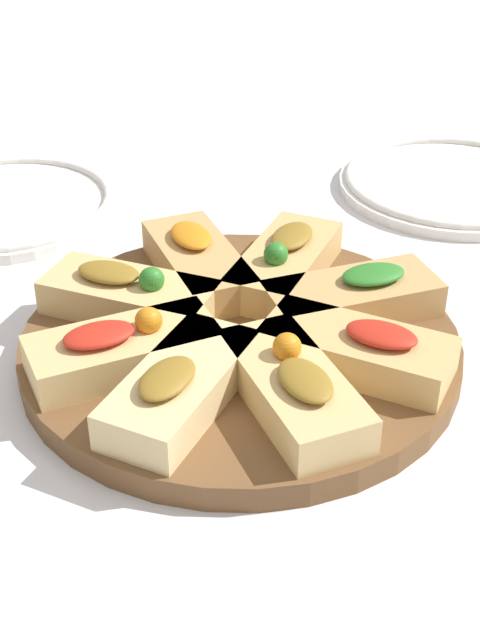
% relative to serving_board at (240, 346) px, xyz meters
% --- Properties ---
extents(ground_plane, '(3.00, 3.00, 0.00)m').
position_rel_serving_board_xyz_m(ground_plane, '(0.00, 0.00, -0.01)').
color(ground_plane, white).
extents(serving_board, '(0.32, 0.32, 0.02)m').
position_rel_serving_board_xyz_m(serving_board, '(0.00, 0.00, 0.00)').
color(serving_board, brown).
rests_on(serving_board, ground_plane).
extents(focaccia_slice_0, '(0.13, 0.06, 0.04)m').
position_rel_serving_board_xyz_m(focaccia_slice_0, '(-0.09, 0.00, 0.02)').
color(focaccia_slice_0, '#DBB775').
rests_on(focaccia_slice_0, serving_board).
extents(focaccia_slice_1, '(0.13, 0.12, 0.04)m').
position_rel_serving_board_xyz_m(focaccia_slice_1, '(-0.07, -0.06, 0.02)').
color(focaccia_slice_1, '#E5C689').
rests_on(focaccia_slice_1, serving_board).
extents(focaccia_slice_2, '(0.06, 0.13, 0.04)m').
position_rel_serving_board_xyz_m(focaccia_slice_2, '(-0.01, -0.09, 0.02)').
color(focaccia_slice_2, '#DBB775').
rests_on(focaccia_slice_2, serving_board).
extents(focaccia_slice_3, '(0.12, 0.14, 0.04)m').
position_rel_serving_board_xyz_m(focaccia_slice_3, '(0.06, -0.07, 0.02)').
color(focaccia_slice_3, tan).
rests_on(focaccia_slice_3, serving_board).
extents(focaccia_slice_4, '(0.13, 0.07, 0.04)m').
position_rel_serving_board_xyz_m(focaccia_slice_4, '(0.09, -0.01, 0.02)').
color(focaccia_slice_4, tan).
rests_on(focaccia_slice_4, serving_board).
extents(focaccia_slice_5, '(0.13, 0.12, 0.04)m').
position_rel_serving_board_xyz_m(focaccia_slice_5, '(0.07, 0.06, 0.02)').
color(focaccia_slice_5, tan).
rests_on(focaccia_slice_5, serving_board).
extents(focaccia_slice_6, '(0.06, 0.13, 0.04)m').
position_rel_serving_board_xyz_m(focaccia_slice_6, '(0.01, 0.09, 0.02)').
color(focaccia_slice_6, tan).
rests_on(focaccia_slice_6, serving_board).
extents(focaccia_slice_7, '(0.13, 0.13, 0.04)m').
position_rel_serving_board_xyz_m(focaccia_slice_7, '(-0.06, 0.07, 0.02)').
color(focaccia_slice_7, '#DBB775').
rests_on(focaccia_slice_7, serving_board).
extents(plate_left, '(0.22, 0.22, 0.02)m').
position_rel_serving_board_xyz_m(plate_left, '(-0.10, 0.32, -0.00)').
color(plate_left, white).
rests_on(plate_left, ground_plane).
extents(plate_right, '(0.23, 0.23, 0.02)m').
position_rel_serving_board_xyz_m(plate_right, '(0.32, 0.17, -0.00)').
color(plate_right, white).
rests_on(plate_right, ground_plane).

